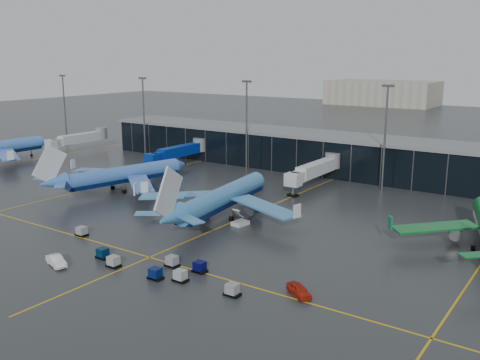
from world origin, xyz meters
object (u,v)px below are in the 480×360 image
Objects in this scene: baggage_carts at (151,263)px; airliner_arkefly at (124,165)px; mobile_airstair at (240,221)px; service_van_red at (299,290)px; service_van_white at (56,261)px; airliner_klm_near at (223,185)px.

airliner_arkefly is at bearing 140.93° from baggage_carts.
mobile_airstair is 32.34m from service_van_red.
service_van_white is (-12.83, -7.79, 0.07)m from baggage_carts.
baggage_carts is at bearing -41.85° from service_van_white.
airliner_klm_near is at bearing 5.95° from airliner_arkefly.
mobile_airstair reaches higher than service_van_white.
mobile_airstair is (-1.03, 25.58, 0.01)m from baggage_carts.
airliner_klm_near is 12.46× the size of mobile_airstair.
airliner_arkefly is at bearing 176.24° from mobile_airstair.
airliner_arkefly is 40.03m from mobile_airstair.
airliner_klm_near is 39.33m from service_van_red.
airliner_arkefly is 51.91m from baggage_carts.
baggage_carts is 7.83× the size of service_van_white.
airliner_klm_near is 1.09× the size of baggage_carts.
airliner_klm_near is at bearing 161.30° from mobile_airstair.
mobile_airstair is at bearing 2.93° from airliner_arkefly.
service_van_red is at bearing -46.16° from airliner_klm_near.
baggage_carts is (40.07, -32.54, -5.51)m from airliner_arkefly.
baggage_carts is 15.00m from service_van_white.
airliner_arkefly is at bearing 164.91° from airliner_klm_near.
airliner_klm_near is at bearing 84.62° from service_van_red.
service_van_white is at bearing -103.13° from mobile_airstair.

